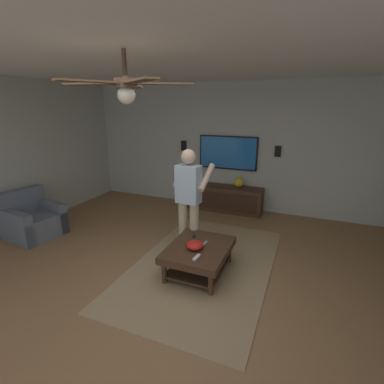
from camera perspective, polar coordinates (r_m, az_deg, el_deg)
The scene contains 17 objects.
ground_plane at distance 3.83m, azimuth -3.66°, elevation -19.07°, with size 8.49×8.49×0.00m, color olive.
wall_back_tv at distance 6.36m, azimuth 9.71°, elevation 8.74°, with size 0.10×7.27×2.74m, color #B2B7AD.
ceiling_slab at distance 3.14m, azimuth -4.71°, elevation 26.74°, with size 6.85×7.27×0.10m, color white.
area_rug at distance 4.32m, azimuth 2.33°, elevation -14.31°, with size 3.05×1.89×0.01m, color #9E8460.
armchair at distance 5.84m, azimuth -29.22°, elevation -5.04°, with size 0.90×0.91×0.82m.
coffee_table at distance 4.02m, azimuth 1.37°, elevation -12.15°, with size 1.00×0.80×0.40m.
media_console at distance 6.35m, azimuth 6.29°, elevation -1.27°, with size 0.45×1.70×0.55m.
tv at distance 6.35m, azimuth 7.19°, elevation 7.83°, with size 0.05×1.29×0.73m.
person_standing at distance 4.36m, azimuth -0.61°, elevation -0.62°, with size 0.56×0.56×1.64m.
bowl at distance 3.88m, azimuth 0.58°, elevation -10.59°, with size 0.23×0.23×0.10m, color red.
remote_white at distance 3.69m, azimuth 0.95°, elevation -12.94°, with size 0.15×0.04×0.02m, color white.
remote_black at distance 4.26m, azimuth 0.39°, elevation -8.58°, with size 0.15×0.04×0.02m, color black.
remote_grey at distance 4.01m, azimuth 2.58°, elevation -10.29°, with size 0.15×0.04×0.02m, color slate.
vase_round at distance 6.21m, azimuth 9.33°, elevation 1.88°, with size 0.22×0.22×0.22m, color gold.
wall_speaker_left at distance 6.16m, azimuth 16.80°, elevation 7.82°, with size 0.06×0.12×0.22m, color black.
wall_speaker_right at distance 6.70m, azimuth -1.66°, elevation 9.27°, with size 0.06×0.12×0.22m, color black.
ceiling_fan at distance 2.75m, azimuth -13.26°, elevation 19.90°, with size 1.14×1.14×0.46m.
Camera 1 is at (-2.77, -1.39, 2.25)m, focal length 26.64 mm.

